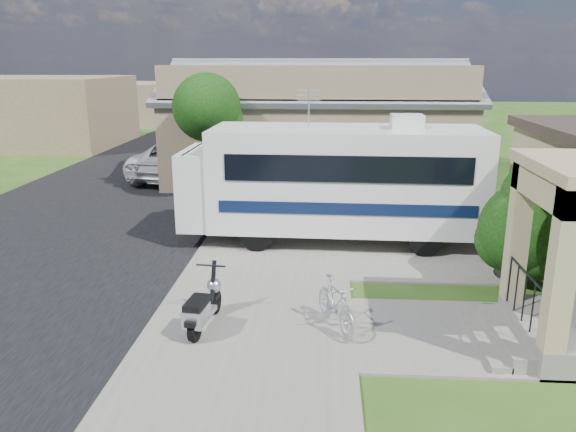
# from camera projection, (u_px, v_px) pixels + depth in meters

# --- Properties ---
(ground) EXTENTS (120.00, 120.00, 0.00)m
(ground) POSITION_uv_depth(u_px,v_px,m) (304.00, 309.00, 11.68)
(ground) COLOR #264813
(street_slab) EXTENTS (9.00, 80.00, 0.02)m
(street_slab) POSITION_uv_depth(u_px,v_px,m) (121.00, 193.00, 21.77)
(street_slab) COLOR black
(street_slab) RESTS_ON ground
(sidewalk_slab) EXTENTS (4.00, 80.00, 0.06)m
(sidewalk_slab) POSITION_uv_depth(u_px,v_px,m) (288.00, 195.00, 21.34)
(sidewalk_slab) COLOR slate
(sidewalk_slab) RESTS_ON ground
(driveway_slab) EXTENTS (7.00, 6.00, 0.05)m
(driveway_slab) POSITION_uv_depth(u_px,v_px,m) (363.00, 242.00, 15.90)
(driveway_slab) COLOR slate
(driveway_slab) RESTS_ON ground
(walk_slab) EXTENTS (4.00, 3.00, 0.05)m
(walk_slab) POSITION_uv_depth(u_px,v_px,m) (461.00, 335.00, 10.51)
(walk_slab) COLOR slate
(walk_slab) RESTS_ON ground
(warehouse) EXTENTS (12.50, 8.40, 5.04)m
(warehouse) POSITION_uv_depth(u_px,v_px,m) (317.00, 131.00, 24.56)
(warehouse) COLOR #7B674D
(warehouse) RESTS_ON ground
(distant_bldg_far) EXTENTS (10.00, 8.00, 4.00)m
(distant_bldg_far) POSITION_uv_depth(u_px,v_px,m) (34.00, 111.00, 33.38)
(distant_bldg_far) COLOR brown
(distant_bldg_far) RESTS_ON ground
(distant_bldg_near) EXTENTS (8.00, 7.00, 3.20)m
(distant_bldg_near) POSITION_uv_depth(u_px,v_px,m) (134.00, 103.00, 44.89)
(distant_bldg_near) COLOR #7B674D
(distant_bldg_near) RESTS_ON ground
(street_tree_a) EXTENTS (2.44, 2.40, 4.58)m
(street_tree_a) POSITION_uv_depth(u_px,v_px,m) (210.00, 111.00, 19.74)
(street_tree_a) COLOR black
(street_tree_a) RESTS_ON ground
(street_tree_b) EXTENTS (2.44, 2.40, 4.73)m
(street_tree_b) POSITION_uv_depth(u_px,v_px,m) (249.00, 91.00, 29.30)
(street_tree_b) COLOR black
(street_tree_b) RESTS_ON ground
(street_tree_c) EXTENTS (2.44, 2.40, 4.42)m
(street_tree_c) POSITION_uv_depth(u_px,v_px,m) (267.00, 88.00, 38.03)
(street_tree_c) COLOR black
(street_tree_c) RESTS_ON ground
(motorhome) EXTENTS (8.27, 2.82, 4.22)m
(motorhome) POSITION_uv_depth(u_px,v_px,m) (335.00, 179.00, 15.57)
(motorhome) COLOR silver
(motorhome) RESTS_ON ground
(shrub) EXTENTS (2.29, 2.18, 2.80)m
(shrub) POSITION_uv_depth(u_px,v_px,m) (528.00, 225.00, 12.54)
(shrub) COLOR black
(shrub) RESTS_ON ground
(scooter) EXTENTS (0.62, 1.70, 1.12)m
(scooter) POSITION_uv_depth(u_px,v_px,m) (203.00, 308.00, 10.57)
(scooter) COLOR black
(scooter) RESTS_ON ground
(bicycle) EXTENTS (1.07, 1.68, 0.98)m
(bicycle) POSITION_uv_depth(u_px,v_px,m) (335.00, 307.00, 10.61)
(bicycle) COLOR #B2B3BB
(bicycle) RESTS_ON ground
(pickup_truck) EXTENTS (3.88, 6.47, 1.68)m
(pickup_truck) POSITION_uv_depth(u_px,v_px,m) (184.00, 158.00, 24.40)
(pickup_truck) COLOR silver
(pickup_truck) RESTS_ON ground
(van) EXTENTS (2.75, 5.67, 1.59)m
(van) POSITION_uv_depth(u_px,v_px,m) (196.00, 139.00, 30.66)
(van) COLOR silver
(van) RESTS_ON ground
(garden_hose) EXTENTS (0.38, 0.38, 0.17)m
(garden_hose) POSITION_uv_depth(u_px,v_px,m) (489.00, 312.00, 11.34)
(garden_hose) COLOR #16702A
(garden_hose) RESTS_ON ground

